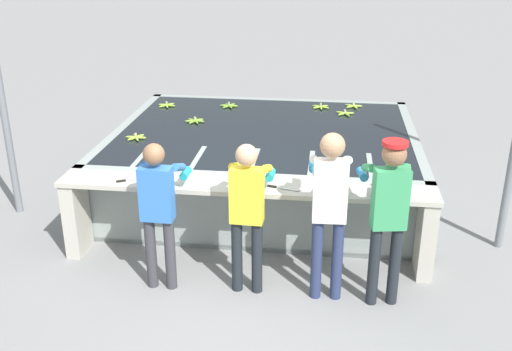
{
  "coord_description": "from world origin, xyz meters",
  "views": [
    {
      "loc": [
        0.85,
        -5.52,
        3.39
      ],
      "look_at": [
        0.0,
        1.17,
        0.65
      ],
      "focal_mm": 42.0,
      "sensor_mm": 36.0,
      "label": 1
    }
  ],
  "objects_px": {
    "knife_1": "(128,180)",
    "banana_bunch_floating_5": "(399,165)",
    "banana_bunch_floating_1": "(229,106)",
    "banana_bunch_floating_4": "(345,113)",
    "banana_bunch_floating_7": "(195,121)",
    "support_post_left": "(0,92)",
    "worker_3": "(388,207)",
    "worker_2": "(330,201)",
    "banana_bunch_floating_0": "(136,137)",
    "knife_0": "(278,187)",
    "banana_bunch_floating_3": "(353,106)",
    "worker_0": "(158,204)",
    "banana_bunch_floating_2": "(167,105)",
    "worker_1": "(247,205)",
    "banana_bunch_floating_6": "(321,107)"
  },
  "relations": [
    {
      "from": "knife_1",
      "to": "banana_bunch_floating_5",
      "type": "bearing_deg",
      "value": 15.64
    },
    {
      "from": "knife_1",
      "to": "banana_bunch_floating_1",
      "type": "bearing_deg",
      "value": 79.2
    },
    {
      "from": "banana_bunch_floating_4",
      "to": "banana_bunch_floating_7",
      "type": "xyz_separation_m",
      "value": [
        -2.09,
        -0.65,
        -0.0
      ]
    },
    {
      "from": "knife_1",
      "to": "support_post_left",
      "type": "bearing_deg",
      "value": 152.65
    },
    {
      "from": "banana_bunch_floating_4",
      "to": "worker_3",
      "type": "bearing_deg",
      "value": -83.81
    },
    {
      "from": "worker_2",
      "to": "banana_bunch_floating_0",
      "type": "distance_m",
      "value": 3.14
    },
    {
      "from": "knife_0",
      "to": "worker_3",
      "type": "bearing_deg",
      "value": -26.33
    },
    {
      "from": "worker_2",
      "to": "support_post_left",
      "type": "relative_size",
      "value": 0.54
    },
    {
      "from": "banana_bunch_floating_3",
      "to": "support_post_left",
      "type": "xyz_separation_m",
      "value": [
        -4.32,
        -2.3,
        0.66
      ]
    },
    {
      "from": "worker_2",
      "to": "support_post_left",
      "type": "bearing_deg",
      "value": 159.98
    },
    {
      "from": "banana_bunch_floating_0",
      "to": "banana_bunch_floating_1",
      "type": "xyz_separation_m",
      "value": [
        0.94,
        1.65,
        0.0
      ]
    },
    {
      "from": "worker_2",
      "to": "banana_bunch_floating_4",
      "type": "height_order",
      "value": "worker_2"
    },
    {
      "from": "worker_0",
      "to": "knife_1",
      "type": "bearing_deg",
      "value": 133.3
    },
    {
      "from": "worker_2",
      "to": "knife_0",
      "type": "bearing_deg",
      "value": 136.44
    },
    {
      "from": "worker_3",
      "to": "knife_1",
      "type": "relative_size",
      "value": 5.21
    },
    {
      "from": "banana_bunch_floating_3",
      "to": "banana_bunch_floating_7",
      "type": "xyz_separation_m",
      "value": [
        -2.22,
        -1.06,
        -0.0
      ]
    },
    {
      "from": "banana_bunch_floating_2",
      "to": "banana_bunch_floating_3",
      "type": "bearing_deg",
      "value": 6.29
    },
    {
      "from": "worker_2",
      "to": "support_post_left",
      "type": "distance_m",
      "value": 4.31
    },
    {
      "from": "worker_1",
      "to": "knife_1",
      "type": "height_order",
      "value": "worker_1"
    },
    {
      "from": "knife_1",
      "to": "knife_0",
      "type": "bearing_deg",
      "value": 0.25
    },
    {
      "from": "banana_bunch_floating_7",
      "to": "support_post_left",
      "type": "xyz_separation_m",
      "value": [
        -2.1,
        -1.24,
        0.66
      ]
    },
    {
      "from": "worker_1",
      "to": "banana_bunch_floating_2",
      "type": "bearing_deg",
      "value": 116.84
    },
    {
      "from": "banana_bunch_floating_1",
      "to": "banana_bunch_floating_6",
      "type": "bearing_deg",
      "value": 4.8
    },
    {
      "from": "worker_0",
      "to": "banana_bunch_floating_2",
      "type": "xyz_separation_m",
      "value": [
        -0.85,
        3.46,
        0.02
      ]
    },
    {
      "from": "worker_1",
      "to": "banana_bunch_floating_4",
      "type": "distance_m",
      "value": 3.46
    },
    {
      "from": "banana_bunch_floating_1",
      "to": "banana_bunch_floating_7",
      "type": "distance_m",
      "value": 0.9
    },
    {
      "from": "banana_bunch_floating_1",
      "to": "banana_bunch_floating_4",
      "type": "xyz_separation_m",
      "value": [
        1.75,
        -0.19,
        0.0
      ]
    },
    {
      "from": "banana_bunch_floating_4",
      "to": "banana_bunch_floating_0",
      "type": "bearing_deg",
      "value": -151.41
    },
    {
      "from": "banana_bunch_floating_2",
      "to": "banana_bunch_floating_5",
      "type": "bearing_deg",
      "value": -33.01
    },
    {
      "from": "banana_bunch_floating_6",
      "to": "banana_bunch_floating_7",
      "type": "distance_m",
      "value": 1.98
    },
    {
      "from": "banana_bunch_floating_3",
      "to": "banana_bunch_floating_6",
      "type": "xyz_separation_m",
      "value": [
        -0.49,
        -0.11,
        -0.0
      ]
    },
    {
      "from": "banana_bunch_floating_0",
      "to": "banana_bunch_floating_6",
      "type": "bearing_deg",
      "value": 37.24
    },
    {
      "from": "banana_bunch_floating_0",
      "to": "banana_bunch_floating_2",
      "type": "distance_m",
      "value": 1.56
    },
    {
      "from": "banana_bunch_floating_2",
      "to": "knife_1",
      "type": "xyz_separation_m",
      "value": [
        0.37,
        -2.95,
        -0.01
      ]
    },
    {
      "from": "worker_0",
      "to": "banana_bunch_floating_4",
      "type": "relative_size",
      "value": 5.66
    },
    {
      "from": "worker_3",
      "to": "support_post_left",
      "type": "xyz_separation_m",
      "value": [
        -4.56,
        1.49,
        0.58
      ]
    },
    {
      "from": "banana_bunch_floating_7",
      "to": "knife_1",
      "type": "bearing_deg",
      "value": -96.17
    },
    {
      "from": "banana_bunch_floating_5",
      "to": "banana_bunch_floating_7",
      "type": "bearing_deg",
      "value": 152.59
    },
    {
      "from": "banana_bunch_floating_0",
      "to": "banana_bunch_floating_1",
      "type": "height_order",
      "value": "same"
    },
    {
      "from": "worker_2",
      "to": "banana_bunch_floating_0",
      "type": "xyz_separation_m",
      "value": [
        -2.5,
        1.89,
        -0.1
      ]
    },
    {
      "from": "banana_bunch_floating_3",
      "to": "banana_bunch_floating_1",
      "type": "bearing_deg",
      "value": -173.23
    },
    {
      "from": "banana_bunch_floating_2",
      "to": "banana_bunch_floating_5",
      "type": "distance_m",
      "value": 3.92
    },
    {
      "from": "banana_bunch_floating_4",
      "to": "banana_bunch_floating_5",
      "type": "relative_size",
      "value": 0.98
    },
    {
      "from": "worker_3",
      "to": "banana_bunch_floating_0",
      "type": "xyz_separation_m",
      "value": [
        -3.05,
        1.91,
        -0.08
      ]
    },
    {
      "from": "worker_3",
      "to": "banana_bunch_floating_3",
      "type": "xyz_separation_m",
      "value": [
        -0.23,
        3.79,
        -0.08
      ]
    },
    {
      "from": "worker_3",
      "to": "banana_bunch_floating_2",
      "type": "distance_m",
      "value": 4.64
    },
    {
      "from": "worker_0",
      "to": "support_post_left",
      "type": "bearing_deg",
      "value": 147.82
    },
    {
      "from": "worker_1",
      "to": "worker_3",
      "type": "xyz_separation_m",
      "value": [
        1.33,
        -0.06,
        0.09
      ]
    },
    {
      "from": "worker_3",
      "to": "knife_0",
      "type": "bearing_deg",
      "value": 153.67
    },
    {
      "from": "banana_bunch_floating_3",
      "to": "banana_bunch_floating_4",
      "type": "relative_size",
      "value": 1.0
    }
  ]
}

